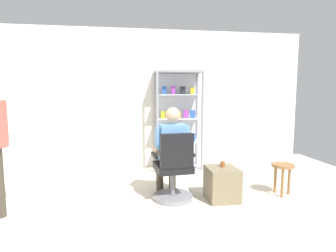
% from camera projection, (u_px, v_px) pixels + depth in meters
% --- Properties ---
extents(ground_plane, '(7.20, 7.20, 0.00)m').
position_uv_depth(ground_plane, '(190.00, 246.00, 2.69)').
color(ground_plane, beige).
extents(back_wall, '(6.00, 0.10, 2.70)m').
position_uv_depth(back_wall, '(156.00, 100.00, 5.47)').
color(back_wall, silver).
rests_on(back_wall, ground).
extents(display_cabinet_main, '(0.90, 0.45, 1.90)m').
position_uv_depth(display_cabinet_main, '(178.00, 120.00, 5.35)').
color(display_cabinet_main, gray).
rests_on(display_cabinet_main, ground).
extents(office_chair, '(0.58, 0.56, 0.96)m').
position_uv_depth(office_chair, '(174.00, 173.00, 3.79)').
color(office_chair, slate).
rests_on(office_chair, ground).
extents(seated_shopkeeper, '(0.51, 0.59, 1.29)m').
position_uv_depth(seated_shopkeeper, '(171.00, 148.00, 3.91)').
color(seated_shopkeeper, '#3F382D').
rests_on(seated_shopkeeper, ground).
extents(storage_crate, '(0.42, 0.45, 0.46)m').
position_uv_depth(storage_crate, '(222.00, 184.00, 3.84)').
color(storage_crate, '#72664C').
rests_on(storage_crate, ground).
extents(tea_glass, '(0.06, 0.06, 0.08)m').
position_uv_depth(tea_glass, '(223.00, 164.00, 3.85)').
color(tea_glass, brown).
rests_on(tea_glass, storage_crate).
extents(wooden_stool, '(0.32, 0.32, 0.46)m').
position_uv_depth(wooden_stool, '(283.00, 170.00, 4.01)').
color(wooden_stool, olive).
rests_on(wooden_stool, ground).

